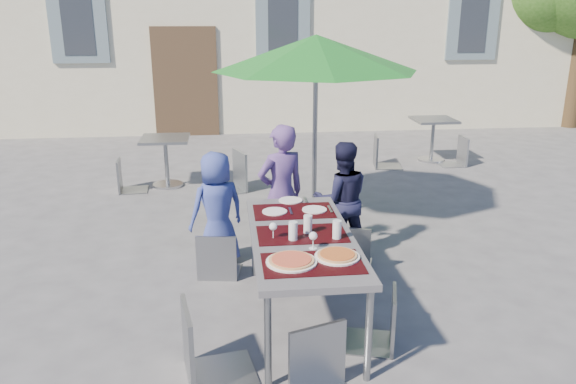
{
  "coord_description": "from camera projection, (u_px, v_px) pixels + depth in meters",
  "views": [
    {
      "loc": [
        -1.2,
        -4.27,
        2.41
      ],
      "look_at": [
        -0.64,
        0.73,
        0.82
      ],
      "focal_mm": 35.0,
      "sensor_mm": 36.0,
      "label": 1
    }
  ],
  "objects": [
    {
      "name": "ground",
      "position": [
        370.0,
        304.0,
        4.9
      ],
      "size": [
        90.0,
        90.0,
        0.0
      ],
      "primitive_type": "plane",
      "color": "#4D4D4F",
      "rests_on": "ground"
    },
    {
      "name": "dining_table",
      "position": [
        302.0,
        241.0,
        4.46
      ],
      "size": [
        0.8,
        1.85,
        0.76
      ],
      "color": "#414145",
      "rests_on": "ground"
    },
    {
      "name": "pizza_near_left",
      "position": [
        291.0,
        261.0,
        3.92
      ],
      "size": [
        0.36,
        0.36,
        0.03
      ],
      "color": "white",
      "rests_on": "dining_table"
    },
    {
      "name": "pizza_near_right",
      "position": [
        337.0,
        255.0,
        4.01
      ],
      "size": [
        0.33,
        0.33,
        0.03
      ],
      "color": "white",
      "rests_on": "dining_table"
    },
    {
      "name": "glassware",
      "position": [
        309.0,
        229.0,
        4.34
      ],
      "size": [
        0.56,
        0.38,
        0.15
      ],
      "color": "silver",
      "rests_on": "dining_table"
    },
    {
      "name": "place_settings",
      "position": [
        294.0,
        207.0,
        5.05
      ],
      "size": [
        0.62,
        0.51,
        0.01
      ],
      "color": "white",
      "rests_on": "dining_table"
    },
    {
      "name": "child_0",
      "position": [
        217.0,
        209.0,
        5.56
      ],
      "size": [
        0.66,
        0.56,
        1.15
      ],
      "primitive_type": "imported",
      "rotation": [
        0.0,
        0.0,
        3.56
      ],
      "color": "#354494",
      "rests_on": "ground"
    },
    {
      "name": "child_1",
      "position": [
        281.0,
        194.0,
        5.6
      ],
      "size": [
        0.6,
        0.51,
        1.41
      ],
      "primitive_type": "imported",
      "rotation": [
        0.0,
        0.0,
        3.55
      ],
      "color": "#583D7D",
      "rests_on": "ground"
    },
    {
      "name": "child_2",
      "position": [
        342.0,
        200.0,
        5.73
      ],
      "size": [
        0.6,
        0.36,
        1.22
      ],
      "primitive_type": "imported",
      "rotation": [
        0.0,
        0.0,
        3.17
      ],
      "color": "#161732",
      "rests_on": "ground"
    },
    {
      "name": "chair_0",
      "position": [
        217.0,
        228.0,
        5.26
      ],
      "size": [
        0.43,
        0.44,
        0.86
      ],
      "color": "gray",
      "rests_on": "ground"
    },
    {
      "name": "chair_1",
      "position": [
        293.0,
        208.0,
        5.47
      ],
      "size": [
        0.6,
        0.6,
        1.04
      ],
      "color": "gray",
      "rests_on": "ground"
    },
    {
      "name": "chair_2",
      "position": [
        351.0,
        219.0,
        5.4
      ],
      "size": [
        0.51,
        0.51,
        0.91
      ],
      "color": "gray",
      "rests_on": "ground"
    },
    {
      "name": "chair_3",
      "position": [
        202.0,
        298.0,
        3.72
      ],
      "size": [
        0.54,
        0.54,
        1.04
      ],
      "color": "gray",
      "rests_on": "ground"
    },
    {
      "name": "chair_4",
      "position": [
        383.0,
        286.0,
        4.15
      ],
      "size": [
        0.47,
        0.47,
        0.85
      ],
      "color": "gray",
      "rests_on": "ground"
    },
    {
      "name": "chair_5",
      "position": [
        326.0,
        326.0,
        3.52
      ],
      "size": [
        0.53,
        0.53,
        0.94
      ],
      "color": "gray",
      "rests_on": "ground"
    },
    {
      "name": "patio_umbrella",
      "position": [
        316.0,
        55.0,
        6.27
      ],
      "size": [
        2.35,
        2.35,
        2.21
      ],
      "color": "#B0B3B9",
      "rests_on": "ground"
    },
    {
      "name": "cafe_table_0",
      "position": [
        166.0,
        154.0,
        8.13
      ],
      "size": [
        0.68,
        0.68,
        0.73
      ],
      "color": "#B0B3B9",
      "rests_on": "ground"
    },
    {
      "name": "bg_chair_l_0",
      "position": [
        125.0,
        156.0,
        7.9
      ],
      "size": [
        0.42,
        0.41,
        0.87
      ],
      "color": "gray",
      "rests_on": "ground"
    },
    {
      "name": "bg_chair_r_0",
      "position": [
        232.0,
        147.0,
        7.9
      ],
      "size": [
        0.61,
        0.61,
        1.06
      ],
      "color": "gray",
      "rests_on": "ground"
    },
    {
      "name": "cafe_table_1",
      "position": [
        433.0,
        132.0,
        9.56
      ],
      "size": [
        0.69,
        0.69,
        0.74
      ],
      "color": "#B0B3B9",
      "rests_on": "ground"
    },
    {
      "name": "bg_chair_l_1",
      "position": [
        383.0,
        132.0,
        9.15
      ],
      "size": [
        0.51,
        0.51,
        1.0
      ],
      "color": "gray",
      "rests_on": "ground"
    },
    {
      "name": "bg_chair_r_1",
      "position": [
        459.0,
        134.0,
        9.28
      ],
      "size": [
        0.41,
        0.4,
        0.9
      ],
      "color": "#93979E",
      "rests_on": "ground"
    }
  ]
}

